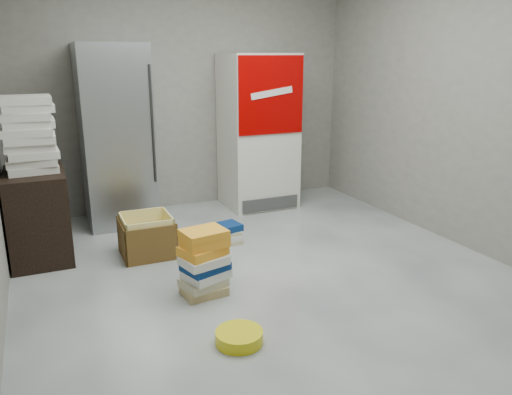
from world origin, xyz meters
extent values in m
plane|color=silver|center=(0.00, 0.00, 0.00)|extent=(5.00, 5.00, 0.00)
cube|color=gray|center=(0.00, 2.50, 1.40)|extent=(4.00, 0.04, 2.80)
cube|color=gray|center=(2.00, 0.00, 1.40)|extent=(0.04, 5.00, 2.80)
cube|color=#A8ABB0|center=(-0.90, 2.13, 0.95)|extent=(0.70, 0.70, 1.90)
cylinder|color=#333333|center=(-0.58, 1.77, 1.10)|extent=(0.02, 0.02, 1.19)
cube|color=silver|center=(0.75, 2.13, 0.90)|extent=(0.80, 0.70, 1.80)
cube|color=#9B0000|center=(0.75, 1.77, 1.35)|extent=(0.78, 0.02, 0.85)
cube|color=white|center=(0.75, 1.75, 1.38)|extent=(0.50, 0.01, 0.14)
cube|color=#3F3F3F|center=(0.75, 1.77, 0.10)|extent=(0.70, 0.02, 0.15)
cube|color=black|center=(-1.73, 1.40, 0.40)|extent=(0.50, 0.80, 0.80)
cube|color=white|center=(-1.73, 1.41, 0.83)|extent=(0.43, 0.43, 0.06)
cube|color=white|center=(-1.72, 1.41, 0.90)|extent=(0.41, 0.41, 0.06)
cube|color=white|center=(-1.71, 1.40, 0.96)|extent=(0.41, 0.41, 0.06)
cube|color=white|center=(-1.73, 1.41, 1.03)|extent=(0.41, 0.41, 0.06)
cube|color=white|center=(-1.72, 1.39, 1.09)|extent=(0.41, 0.41, 0.06)
cube|color=white|center=(-1.73, 1.39, 1.16)|extent=(0.42, 0.42, 0.06)
cube|color=white|center=(-1.71, 1.40, 1.22)|extent=(0.40, 0.40, 0.06)
cube|color=white|center=(-1.73, 1.39, 1.29)|extent=(0.42, 0.42, 0.06)
cube|color=white|center=(-1.71, 1.40, 1.35)|extent=(0.41, 0.41, 0.06)
cube|color=white|center=(-1.72, 1.39, 1.42)|extent=(0.40, 0.40, 0.06)
cube|color=tan|center=(-0.61, 0.09, 0.03)|extent=(0.34, 0.28, 0.07)
cube|color=#C0B78F|center=(-0.62, 0.09, 0.10)|extent=(0.37, 0.33, 0.06)
cube|color=silver|center=(-0.59, 0.09, 0.16)|extent=(0.39, 0.34, 0.07)
cube|color=navy|center=(-0.60, 0.09, 0.23)|extent=(0.38, 0.34, 0.06)
cube|color=silver|center=(-0.61, 0.07, 0.29)|extent=(0.37, 0.32, 0.07)
cube|color=orange|center=(-0.61, 0.09, 0.36)|extent=(0.38, 0.34, 0.07)
cube|color=orange|center=(-0.60, 0.10, 0.43)|extent=(0.35, 0.30, 0.08)
cube|color=orange|center=(-0.60, 0.09, 0.50)|extent=(0.35, 0.30, 0.05)
cube|color=#C0B78F|center=(-0.08, 1.04, 0.02)|extent=(0.29, 0.23, 0.04)
cube|color=silver|center=(-0.09, 1.04, 0.06)|extent=(0.28, 0.22, 0.05)
cube|color=#C0B78F|center=(-0.09, 1.05, 0.11)|extent=(0.29, 0.23, 0.04)
cube|color=navy|center=(-0.08, 1.05, 0.16)|extent=(0.32, 0.27, 0.07)
cube|color=yellow|center=(-0.84, 1.06, 0.01)|extent=(0.44, 0.44, 0.01)
cube|color=brown|center=(-0.84, 1.29, 0.17)|extent=(0.47, 0.02, 0.33)
cube|color=brown|center=(-0.84, 0.84, 0.17)|extent=(0.47, 0.02, 0.33)
cube|color=brown|center=(-1.07, 1.06, 0.17)|extent=(0.02, 0.47, 0.33)
cube|color=brown|center=(-0.61, 1.06, 0.17)|extent=(0.02, 0.47, 0.33)
cube|color=yellow|center=(-0.84, 1.27, 0.19)|extent=(0.43, 0.02, 0.38)
cube|color=yellow|center=(-0.84, 0.86, 0.19)|extent=(0.43, 0.02, 0.38)
cube|color=yellow|center=(-1.05, 1.06, 0.19)|extent=(0.02, 0.43, 0.38)
cube|color=yellow|center=(-0.63, 1.06, 0.19)|extent=(0.02, 0.43, 0.38)
cylinder|color=yellow|center=(-0.62, -0.65, 0.04)|extent=(0.38, 0.38, 0.08)
camera|label=1|loc=(-1.66, -3.28, 1.78)|focal=35.00mm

